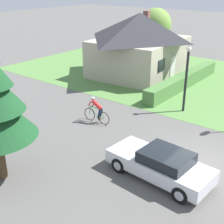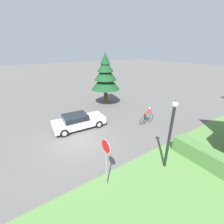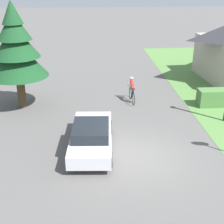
% 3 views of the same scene
% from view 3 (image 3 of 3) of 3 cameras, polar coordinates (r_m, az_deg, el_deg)
% --- Properties ---
extents(ground_plane, '(140.00, 140.00, 0.00)m').
position_cam_3_polar(ground_plane, '(13.84, 4.96, -8.36)').
color(ground_plane, '#5B5956').
extents(sedan_left_lane, '(2.09, 4.57, 1.33)m').
position_cam_3_polar(sedan_left_lane, '(14.15, -3.79, -4.46)').
color(sedan_left_lane, silver).
rests_on(sedan_left_lane, ground).
extents(cyclist, '(0.44, 1.83, 1.54)m').
position_cam_3_polar(cyclist, '(19.56, 3.69, 3.97)').
color(cyclist, black).
rests_on(cyclist, ground).
extents(conifer_tall_near, '(3.42, 3.42, 6.18)m').
position_cam_3_polar(conifer_tall_near, '(18.65, -17.16, 11.07)').
color(conifer_tall_near, '#4C3823').
rests_on(conifer_tall_near, ground).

